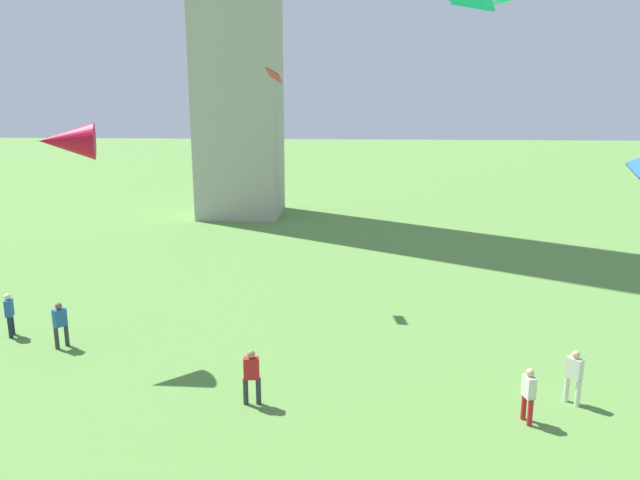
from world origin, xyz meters
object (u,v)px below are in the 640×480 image
(kite_flying_1, at_px, (499,2))
(kite_flying_5, at_px, (67,141))
(person_1, at_px, (9,312))
(person_2, at_px, (574,374))
(person_4, at_px, (252,374))
(person_0, at_px, (528,392))
(kite_flying_3, at_px, (274,75))
(person_3, at_px, (60,322))

(kite_flying_1, relative_size, kite_flying_5, 0.48)
(person_1, xyz_separation_m, kite_flying_5, (3.26, -0.86, 6.48))
(person_2, xyz_separation_m, person_4, (-9.50, -0.61, 0.02))
(person_0, bearing_deg, kite_flying_3, 23.90)
(person_4, bearing_deg, person_1, 149.99)
(person_1, distance_m, person_2, 19.92)
(person_2, height_order, kite_flying_1, kite_flying_1)
(kite_flying_3, bearing_deg, kite_flying_1, -90.22)
(person_0, height_order, kite_flying_3, kite_flying_3)
(person_3, bearing_deg, person_2, -62.42)
(person_3, relative_size, person_4, 0.99)
(kite_flying_3, bearing_deg, kite_flying_5, 140.83)
(person_0, distance_m, person_4, 7.89)
(kite_flying_3, bearing_deg, person_0, -139.64)
(person_4, xyz_separation_m, kite_flying_3, (-0.61, 10.57, 8.76))
(person_1, xyz_separation_m, kite_flying_1, (18.59, 5.37, 11.57))
(person_1, xyz_separation_m, person_3, (2.41, -0.93, 0.01))
(person_1, xyz_separation_m, person_2, (19.51, -4.05, 0.00))
(person_4, bearing_deg, kite_flying_5, 145.52)
(person_2, height_order, person_3, person_3)
(person_3, relative_size, kite_flying_5, 0.81)
(person_2, relative_size, person_3, 0.99)
(person_1, height_order, kite_flying_1, kite_flying_1)
(person_0, xyz_separation_m, kite_flying_5, (-14.62, 4.38, 6.52))
(person_2, distance_m, kite_flying_1, 14.95)
(person_0, distance_m, kite_flying_5, 16.59)
(person_4, bearing_deg, person_0, -9.13)
(person_3, bearing_deg, kite_flying_1, -30.78)
(person_4, relative_size, kite_flying_5, 0.81)
(person_3, height_order, kite_flying_1, kite_flying_1)
(kite_flying_5, bearing_deg, person_3, -104.27)
(person_2, xyz_separation_m, kite_flying_5, (-16.25, 3.20, 6.48))
(person_3, bearing_deg, person_1, 106.94)
(person_0, relative_size, person_1, 0.96)
(kite_flying_3, relative_size, kite_flying_5, 0.50)
(person_0, xyz_separation_m, person_4, (-7.87, 0.57, 0.05))
(person_3, bearing_deg, kite_flying_5, -47.36)
(person_1, distance_m, kite_flying_3, 14.16)
(person_0, distance_m, kite_flying_3, 16.54)
(person_1, relative_size, kite_flying_5, 0.80)
(person_2, bearing_deg, person_0, -93.98)
(kite_flying_1, xyz_separation_m, kite_flying_5, (-15.33, -6.23, -5.09))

